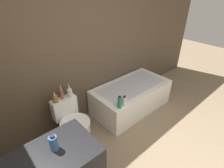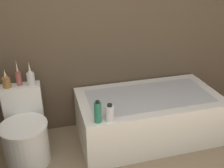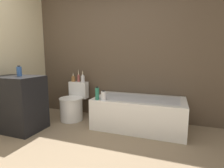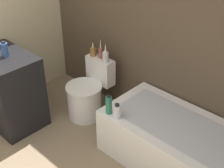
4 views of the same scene
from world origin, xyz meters
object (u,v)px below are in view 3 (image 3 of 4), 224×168
object	(u,v)px
vase_gold	(73,78)
vase_silver	(79,78)
bathtub	(139,113)
vase_bronze	(83,78)
soap_bottle_glass	(19,71)
shampoo_bottle_short	(103,96)
toilet	(73,105)
shampoo_bottle_tall	(97,94)

from	to	relation	value
vase_gold	vase_silver	size ratio (longest dim) A/B	0.74
bathtub	vase_bronze	world-z (taller)	vase_bronze
vase_silver	vase_bronze	size ratio (longest dim) A/B	1.05
soap_bottle_glass	shampoo_bottle_short	distance (m)	1.40
toilet	shampoo_bottle_tall	bearing A→B (deg)	-24.54
bathtub	vase_silver	distance (m)	1.39
soap_bottle_glass	vase_bronze	size ratio (longest dim) A/B	0.71
vase_bronze	bathtub	bearing A→B (deg)	-8.85
bathtub	soap_bottle_glass	size ratio (longest dim) A/B	8.71
bathtub	shampoo_bottle_tall	size ratio (longest dim) A/B	7.00
shampoo_bottle_tall	shampoo_bottle_short	size ratio (longest dim) A/B	1.33
bathtub	vase_bronze	bearing A→B (deg)	171.15
vase_gold	toilet	bearing A→B (deg)	-63.02
toilet	soap_bottle_glass	bearing A→B (deg)	-127.54
soap_bottle_glass	shampoo_bottle_tall	bearing A→B (deg)	18.31
toilet	vase_gold	world-z (taller)	vase_gold
shampoo_bottle_short	soap_bottle_glass	bearing A→B (deg)	-162.88
soap_bottle_glass	vase_silver	xyz separation A→B (m)	(0.53, 0.93, -0.18)
toilet	vase_silver	size ratio (longest dim) A/B	2.77
toilet	soap_bottle_glass	xyz separation A→B (m)	(-0.53, -0.69, 0.68)
vase_gold	shampoo_bottle_tall	size ratio (longest dim) A/B	0.88
toilet	vase_bronze	size ratio (longest dim) A/B	2.91
vase_bronze	vase_gold	bearing A→B (deg)	176.58
bathtub	soap_bottle_glass	xyz separation A→B (m)	(-1.80, -0.71, 0.70)
soap_bottle_glass	shampoo_bottle_tall	distance (m)	1.29
bathtub	shampoo_bottle_tall	bearing A→B (deg)	-152.45
shampoo_bottle_short	vase_bronze	bearing A→B (deg)	142.37
toilet	shampoo_bottle_short	bearing A→B (deg)	-20.99
soap_bottle_glass	vase_gold	distance (m)	1.02
bathtub	vase_bronze	distance (m)	1.28
vase_bronze	shampoo_bottle_short	xyz separation A→B (m)	(0.65, -0.50, -0.20)
bathtub	toilet	bearing A→B (deg)	-178.80
toilet	shampoo_bottle_short	size ratio (longest dim) A/B	4.39
soap_bottle_glass	vase_gold	size ratio (longest dim) A/B	0.92
bathtub	soap_bottle_glass	distance (m)	2.06
soap_bottle_glass	shampoo_bottle_short	xyz separation A→B (m)	(1.29, 0.40, -0.38)
vase_silver	bathtub	bearing A→B (deg)	-9.53
vase_silver	shampoo_bottle_tall	world-z (taller)	vase_silver
toilet	shampoo_bottle_short	world-z (taller)	toilet
soap_bottle_glass	vase_gold	world-z (taller)	soap_bottle_glass
vase_silver	shampoo_bottle_short	size ratio (longest dim) A/B	1.59
vase_gold	vase_silver	xyz separation A→B (m)	(0.11, 0.02, 0.02)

